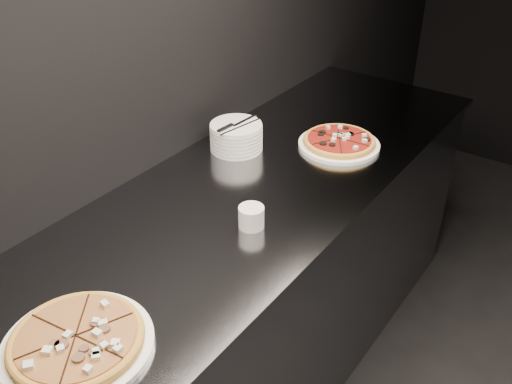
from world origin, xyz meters
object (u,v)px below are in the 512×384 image
Objects in this scene: pizza_tomato at (339,142)px; plate_stack at (236,136)px; pizza_mushroom at (77,341)px; ramekin at (251,216)px; cutlery at (235,125)px; counter at (248,293)px.

plate_stack is at bearing -141.75° from pizza_tomato.
ramekin is (0.04, 0.63, 0.01)m from pizza_mushroom.
pizza_mushroom is 1.14× the size of pizza_tomato.
plate_stack is at bearing 132.43° from ramekin.
ramekin reaches higher than pizza_tomato.
cutlery is at bearing -139.36° from pizza_tomato.
plate_stack is (-0.21, 0.22, 0.51)m from counter.
cutlery is (-0.30, -0.26, 0.09)m from pizza_tomato.
pizza_mushroom is 4.50× the size of ramekin.
pizza_tomato reaches higher than counter.
pizza_tomato is 3.95× the size of ramekin.
ramekin is (0.04, -0.62, 0.02)m from pizza_tomato.
pizza_mushroom is 1.25m from pizza_tomato.
plate_stack is at bearing 133.90° from counter.
pizza_mushroom is 0.63m from ramekin.
cutlery reaches higher than pizza_tomato.
cutlery is 0.50m from ramekin.
plate_stack reaches higher than pizza_tomato.
pizza_mushroom is at bearing -93.81° from ramekin.
counter is 11.94× the size of cutlery.
counter is at bearing -46.10° from plate_stack.
pizza_tomato is 0.62m from ramekin.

